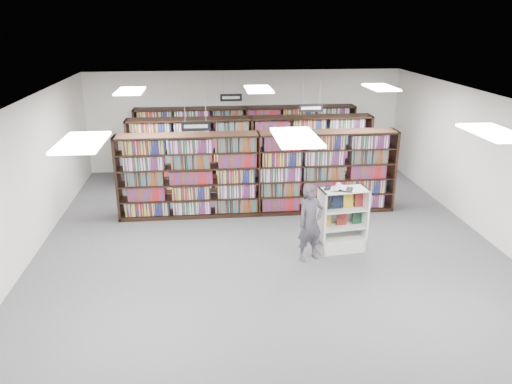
{
  "coord_description": "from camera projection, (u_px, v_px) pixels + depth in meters",
  "views": [
    {
      "loc": [
        -1.3,
        -9.92,
        4.81
      ],
      "look_at": [
        -0.22,
        0.5,
        1.1
      ],
      "focal_mm": 35.0,
      "sensor_mm": 36.0,
      "label": 1
    }
  ],
  "objects": [
    {
      "name": "endcap_display",
      "position": [
        341.0,
        229.0,
        10.74
      ],
      "size": [
        1.05,
        0.62,
        1.4
      ],
      "rotation": [
        0.0,
        0.0,
        0.12
      ],
      "color": "silver",
      "rests_on": "floor"
    },
    {
      "name": "bookshelf_row_mid",
      "position": [
        251.0,
        153.0,
        14.43
      ],
      "size": [
        7.0,
        0.6,
        2.1
      ],
      "color": "black",
      "rests_on": "floor"
    },
    {
      "name": "shopper",
      "position": [
        310.0,
        223.0,
        10.17
      ],
      "size": [
        0.71,
        0.6,
        1.64
      ],
      "primitive_type": "imported",
      "rotation": [
        0.0,
        0.0,
        0.41
      ],
      "color": "#4D4852",
      "rests_on": "floor"
    },
    {
      "name": "wall_right",
      "position": [
        494.0,
        170.0,
        10.98
      ],
      "size": [
        0.1,
        12.0,
        3.2
      ],
      "primitive_type": "cube",
      "color": "white",
      "rests_on": "ground"
    },
    {
      "name": "open_book",
      "position": [
        338.0,
        188.0,
        10.37
      ],
      "size": [
        0.66,
        0.53,
        0.13
      ],
      "rotation": [
        0.0,
        0.0,
        -0.38
      ],
      "color": "black",
      "rests_on": "endcap_display"
    },
    {
      "name": "aisle_sign_left",
      "position": [
        196.0,
        125.0,
        10.98
      ],
      "size": [
        0.65,
        0.02,
        0.8
      ],
      "color": "#B2B2B7",
      "rests_on": "ceiling"
    },
    {
      "name": "aisle_sign_center",
      "position": [
        231.0,
        97.0,
        14.82
      ],
      "size": [
        0.65,
        0.02,
        0.8
      ],
      "color": "#B2B2B7",
      "rests_on": "ceiling"
    },
    {
      "name": "troffer_front_left",
      "position": [
        82.0,
        142.0,
        6.87
      ],
      "size": [
        0.6,
        1.2,
        0.04
      ],
      "primitive_type": "cube",
      "color": "white",
      "rests_on": "ceiling"
    },
    {
      "name": "aisle_sign_right",
      "position": [
        311.0,
        107.0,
        13.14
      ],
      "size": [
        0.65,
        0.02,
        0.8
      ],
      "color": "#B2B2B7",
      "rests_on": "ceiling"
    },
    {
      "name": "troffer_back_left",
      "position": [
        130.0,
        91.0,
        11.56
      ],
      "size": [
        0.6,
        1.2,
        0.04
      ],
      "primitive_type": "cube",
      "color": "white",
      "rests_on": "ceiling"
    },
    {
      "name": "wall_left",
      "position": [
        22.0,
        185.0,
        10.01
      ],
      "size": [
        0.1,
        12.0,
        3.2
      ],
      "primitive_type": "cube",
      "color": "white",
      "rests_on": "ground"
    },
    {
      "name": "troffer_front_right",
      "position": [
        494.0,
        133.0,
        7.45
      ],
      "size": [
        0.6,
        1.2,
        0.04
      ],
      "primitive_type": "cube",
      "color": "white",
      "rests_on": "ceiling"
    },
    {
      "name": "troffer_back_center",
      "position": [
        259.0,
        89.0,
        11.85
      ],
      "size": [
        0.6,
        1.2,
        0.04
      ],
      "primitive_type": "cube",
      "color": "white",
      "rests_on": "ceiling"
    },
    {
      "name": "bookshelf_row_far",
      "position": [
        246.0,
        140.0,
        16.02
      ],
      "size": [
        7.0,
        0.6,
        2.1
      ],
      "color": "black",
      "rests_on": "floor"
    },
    {
      "name": "ceiling",
      "position": [
        269.0,
        101.0,
        9.96
      ],
      "size": [
        10.0,
        12.0,
        0.1
      ],
      "primitive_type": "cube",
      "color": "white",
      "rests_on": "wall_back"
    },
    {
      "name": "troffer_back_right",
      "position": [
        381.0,
        87.0,
        12.14
      ],
      "size": [
        0.6,
        1.2,
        0.04
      ],
      "primitive_type": "cube",
      "color": "white",
      "rests_on": "ceiling"
    },
    {
      "name": "bookshelf_row_near",
      "position": [
        258.0,
        174.0,
        12.55
      ],
      "size": [
        7.0,
        0.6,
        2.1
      ],
      "color": "black",
      "rests_on": "floor"
    },
    {
      "name": "floor",
      "position": [
        268.0,
        246.0,
        11.03
      ],
      "size": [
        12.0,
        12.0,
        0.0
      ],
      "primitive_type": "plane",
      "color": "#4A4A4F",
      "rests_on": "ground"
    },
    {
      "name": "wall_back",
      "position": [
        245.0,
        121.0,
        16.12
      ],
      "size": [
        10.0,
        0.1,
        3.2
      ],
      "primitive_type": "cube",
      "color": "white",
      "rests_on": "ground"
    },
    {
      "name": "troffer_front_center",
      "position": [
        296.0,
        137.0,
        7.16
      ],
      "size": [
        0.6,
        1.2,
        0.04
      ],
      "primitive_type": "cube",
      "color": "white",
      "rests_on": "ceiling"
    },
    {
      "name": "wall_front",
      "position": [
        347.0,
        364.0,
        4.87
      ],
      "size": [
        10.0,
        0.1,
        3.2
      ],
      "primitive_type": "cube",
      "color": "white",
      "rests_on": "ground"
    }
  ]
}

